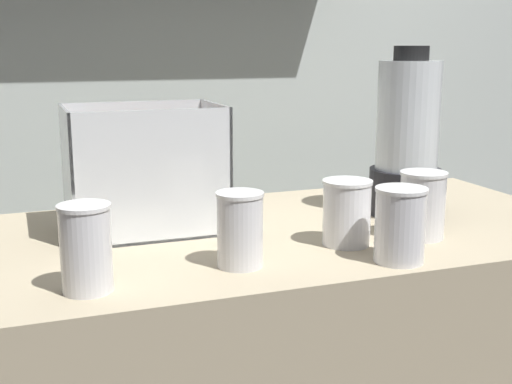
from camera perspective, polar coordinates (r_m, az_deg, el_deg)
The scene contains 8 objects.
back_wall_unit at distance 2.02m, azimuth -7.77°, elevation 12.28°, with size 2.60×0.24×2.50m.
carrot_display_bin at distance 1.34m, azimuth -9.30°, elevation -0.03°, with size 0.30×0.21×0.25m.
blender_pitcher at distance 1.47m, azimuth 12.67°, elevation 4.05°, with size 0.15×0.15×0.36m.
juice_cup_orange_far_left at distance 1.03m, azimuth -14.19°, elevation -5.08°, with size 0.08×0.08×0.13m.
juice_cup_pomegranate_left at distance 1.12m, azimuth -1.36°, elevation -3.64°, with size 0.08×0.08×0.13m.
juice_cup_beet_middle at distance 1.25m, azimuth 7.69°, elevation -2.11°, with size 0.09×0.09×0.12m.
juice_cup_pomegranate_right at distance 1.16m, azimuth 12.10°, elevation -3.00°, with size 0.09×0.09×0.13m.
juice_cup_mango_far_right at distance 1.32m, azimuth 13.91°, elevation -1.29°, with size 0.09×0.09×0.13m.
Camera 1 is at (-0.44, -1.20, 1.26)m, focal length 47.19 mm.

